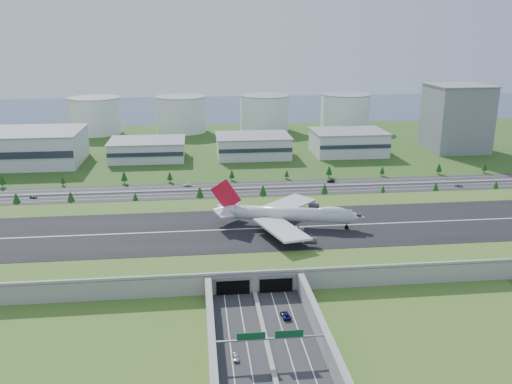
{
  "coord_description": "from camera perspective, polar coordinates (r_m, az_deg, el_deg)",
  "views": [
    {
      "loc": [
        -21.03,
        -242.25,
        99.76
      ],
      "look_at": [
        10.16,
        35.0,
        15.96
      ],
      "focal_mm": 38.0,
      "sensor_mm": 36.0,
      "label": 1
    }
  ],
  "objects": [
    {
      "name": "ground",
      "position": [
        262.83,
        -1.35,
        -5.59
      ],
      "size": [
        1200.0,
        1200.0,
        0.0
      ],
      "primitive_type": "plane",
      "color": "#245019",
      "rests_on": "ground"
    },
    {
      "name": "airfield_deck",
      "position": [
        261.21,
        -1.36,
        -4.76
      ],
      "size": [
        520.0,
        100.0,
        9.2
      ],
      "color": "gray",
      "rests_on": "ground"
    },
    {
      "name": "underpass_road",
      "position": [
        173.55,
        1.7,
        -17.0
      ],
      "size": [
        38.8,
        120.4,
        8.0
      ],
      "color": "#28282B",
      "rests_on": "ground"
    },
    {
      "name": "sign_gantry_near",
      "position": [
        175.28,
        1.5,
        -15.26
      ],
      "size": [
        38.7,
        0.7,
        9.8
      ],
      "color": "gray",
      "rests_on": "ground"
    },
    {
      "name": "north_expressway",
      "position": [
        352.3,
        -2.73,
        0.26
      ],
      "size": [
        560.0,
        36.0,
        0.12
      ],
      "primitive_type": "cube",
      "color": "#28282B",
      "rests_on": "ground"
    },
    {
      "name": "tree_row",
      "position": [
        351.31,
        -2.62,
        1.01
      ],
      "size": [
        499.02,
        48.68,
        8.49
      ],
      "color": "#3D2819",
      "rests_on": "ground"
    },
    {
      "name": "hangar_west",
      "position": [
        460.81,
        -25.22,
        4.2
      ],
      "size": [
        120.0,
        60.0,
        25.0
      ],
      "primitive_type": "cube",
      "color": "silver",
      "rests_on": "ground"
    },
    {
      "name": "hangar_mid_a",
      "position": [
        443.7,
        -11.35,
        4.39
      ],
      "size": [
        58.0,
        42.0,
        15.0
      ],
      "primitive_type": "cube",
      "color": "silver",
      "rests_on": "ground"
    },
    {
      "name": "hangar_mid_b",
      "position": [
        444.17,
        -0.33,
        4.86
      ],
      "size": [
        58.0,
        42.0,
        17.0
      ],
      "primitive_type": "cube",
      "color": "silver",
      "rests_on": "ground"
    },
    {
      "name": "hangar_mid_c",
      "position": [
        459.2,
        9.68,
        5.14
      ],
      "size": [
        58.0,
        42.0,
        19.0
      ],
      "primitive_type": "cube",
      "color": "silver",
      "rests_on": "ground"
    },
    {
      "name": "office_tower",
      "position": [
        495.24,
        20.34,
        7.3
      ],
      "size": [
        46.0,
        46.0,
        55.0
      ],
      "primitive_type": "cube",
      "color": "slate",
      "rests_on": "ground"
    },
    {
      "name": "fuel_tank_a",
      "position": [
        567.04,
        -16.55,
        7.69
      ],
      "size": [
        50.0,
        50.0,
        35.0
      ],
      "primitive_type": "cylinder",
      "color": "white",
      "rests_on": "ground"
    },
    {
      "name": "fuel_tank_b",
      "position": [
        558.51,
        -7.86,
        8.09
      ],
      "size": [
        50.0,
        50.0,
        35.0
      ],
      "primitive_type": "cylinder",
      "color": "white",
      "rests_on": "ground"
    },
    {
      "name": "fuel_tank_c",
      "position": [
        562.84,
        0.91,
        8.31
      ],
      "size": [
        50.0,
        50.0,
        35.0
      ],
      "primitive_type": "cylinder",
      "color": "white",
      "rests_on": "ground"
    },
    {
      "name": "fuel_tank_d",
      "position": [
        579.73,
        9.36,
        8.34
      ],
      "size": [
        50.0,
        50.0,
        35.0
      ],
      "primitive_type": "cylinder",
      "color": "white",
      "rests_on": "ground"
    },
    {
      "name": "bay_water",
      "position": [
        729.4,
        -4.76,
        8.8
      ],
      "size": [
        1200.0,
        260.0,
        0.06
      ],
      "primitive_type": "cube",
      "color": "#32455F",
      "rests_on": "ground"
    },
    {
      "name": "boeing_747",
      "position": [
        261.82,
        3.39,
        -2.31
      ],
      "size": [
        73.59,
        68.74,
        23.15
      ],
      "rotation": [
        0.0,
        0.0,
        -0.24
      ],
      "color": "silver",
      "rests_on": "airfield_deck"
    },
    {
      "name": "car_0",
      "position": [
        178.27,
        -2.12,
        -16.98
      ],
      "size": [
        1.98,
        4.58,
        1.54
      ],
      "primitive_type": "imported",
      "rotation": [
        0.0,
        0.0,
        0.04
      ],
      "color": "silver",
      "rests_on": "ground"
    },
    {
      "name": "car_2",
      "position": [
        200.57,
        3.13,
        -12.81
      ],
      "size": [
        3.71,
        6.53,
        1.72
      ],
      "primitive_type": "imported",
      "rotation": [
        0.0,
        0.0,
        3.29
      ],
      "color": "#0E1547",
      "rests_on": "ground"
    },
    {
      "name": "car_4",
      "position": [
        360.82,
        -22.39,
        -0.48
      ],
      "size": [
        4.96,
        2.9,
        1.58
      ],
      "primitive_type": "imported",
      "rotation": [
        0.0,
        0.0,
        1.34
      ],
      "color": "#5D5E62",
      "rests_on": "ground"
    },
    {
      "name": "car_5",
      "position": [
        372.03,
        7.89,
        1.16
      ],
      "size": [
        5.18,
        1.98,
        1.69
      ],
      "primitive_type": "imported",
      "rotation": [
        0.0,
        0.0,
        -1.61
      ],
      "color": "black",
      "rests_on": "ground"
    },
    {
      "name": "car_6",
      "position": [
        382.29,
        20.56,
        0.64
      ],
      "size": [
        5.88,
        4.02,
        1.49
      ],
      "primitive_type": "imported",
      "rotation": [
        0.0,
        0.0,
        1.26
      ],
      "color": "#9F9EA3",
      "rests_on": "ground"
    },
    {
      "name": "car_7",
      "position": [
        361.84,
        -7.26,
        0.73
      ],
      "size": [
        6.13,
        3.53,
        1.67
      ],
      "primitive_type": "imported",
      "rotation": [
        0.0,
        0.0,
        -1.79
      ],
      "color": "white",
      "rests_on": "ground"
    }
  ]
}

